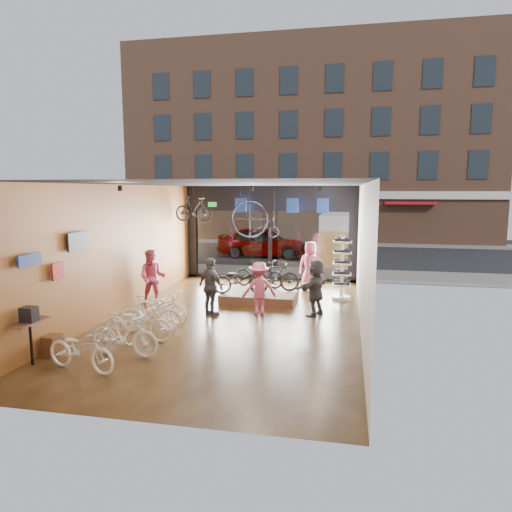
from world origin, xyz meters
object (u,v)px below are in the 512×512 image
(floor_bike_0, at_px, (81,350))
(display_bike_mid, at_px, (274,277))
(hung_bike, at_px, (193,209))
(penny_farthing, at_px, (257,220))
(display_platform, at_px, (260,296))
(customer_5, at_px, (315,287))
(display_bike_left, at_px, (240,280))
(box_truck, at_px, (340,239))
(customer_3, at_px, (259,289))
(floor_bike_3, at_px, (150,314))
(floor_bike_2, at_px, (138,323))
(display_bike_right, at_px, (259,274))
(floor_bike_1, at_px, (124,335))
(street_car, at_px, (262,242))
(customer_1, at_px, (153,278))
(customer_2, at_px, (211,287))
(sunglasses_rack, at_px, (342,269))
(floor_bike_4, at_px, (162,307))
(customer_4, at_px, (310,266))

(floor_bike_0, xyz_separation_m, display_bike_mid, (2.89, 6.62, 0.36))
(hung_bike, bearing_deg, penny_farthing, -65.35)
(display_platform, bearing_deg, display_bike_mid, 8.70)
(customer_5, bearing_deg, display_bike_left, -85.55)
(display_platform, relative_size, display_bike_mid, 1.43)
(box_truck, relative_size, customer_3, 3.86)
(floor_bike_3, bearing_deg, floor_bike_2, 170.41)
(floor_bike_2, bearing_deg, penny_farthing, -13.61)
(floor_bike_2, relative_size, floor_bike_3, 1.07)
(box_truck, distance_m, hung_bike, 8.84)
(box_truck, xyz_separation_m, display_bike_right, (-2.61, -8.04, -0.43))
(floor_bike_1, relative_size, floor_bike_2, 0.94)
(street_car, xyz_separation_m, customer_1, (-1.47, -11.02, 0.07))
(display_bike_right, xyz_separation_m, customer_2, (-0.87, -2.80, 0.08))
(floor_bike_0, height_order, sunglasses_rack, sunglasses_rack)
(penny_farthing, bearing_deg, hung_bike, -166.79)
(box_truck, distance_m, penny_farthing, 7.06)
(customer_1, bearing_deg, floor_bike_3, -78.55)
(floor_bike_2, distance_m, display_bike_mid, 5.36)
(floor_bike_0, relative_size, display_platform, 0.70)
(display_bike_mid, distance_m, customer_1, 3.94)
(floor_bike_4, xyz_separation_m, display_bike_right, (1.99, 3.74, 0.33))
(customer_3, relative_size, customer_5, 0.95)
(floor_bike_1, relative_size, display_bike_left, 0.91)
(floor_bike_1, bearing_deg, floor_bike_4, 8.53)
(box_truck, bearing_deg, customer_2, -107.81)
(display_platform, height_order, display_bike_mid, display_bike_mid)
(floor_bike_2, height_order, penny_farthing, penny_farthing)
(display_platform, height_order, customer_4, customer_4)
(floor_bike_4, distance_m, customer_1, 2.10)
(floor_bike_0, xyz_separation_m, customer_4, (3.92, 8.43, 0.46))
(box_truck, distance_m, display_bike_left, 9.69)
(floor_bike_3, bearing_deg, display_bike_right, -32.01)
(customer_1, relative_size, customer_5, 1.07)
(sunglasses_rack, bearing_deg, display_platform, -174.07)
(display_platform, xyz_separation_m, customer_5, (1.92, -1.45, 0.68))
(street_car, bearing_deg, customer_4, -157.53)
(street_car, relative_size, hung_bike, 3.05)
(floor_bike_1, xyz_separation_m, customer_3, (2.27, 3.85, 0.30))
(floor_bike_1, height_order, floor_bike_2, floor_bike_1)
(floor_bike_1, distance_m, display_platform, 5.96)
(display_bike_mid, relative_size, hung_bike, 1.06)
(sunglasses_rack, relative_size, hung_bike, 1.32)
(floor_bike_3, distance_m, floor_bike_4, 0.88)
(floor_bike_2, height_order, display_bike_left, display_bike_left)
(hung_bike, bearing_deg, floor_bike_4, -159.71)
(floor_bike_1, relative_size, display_platform, 0.68)
(floor_bike_1, bearing_deg, penny_farthing, -5.70)
(display_bike_left, bearing_deg, customer_4, -50.56)
(floor_bike_3, bearing_deg, street_car, -10.67)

